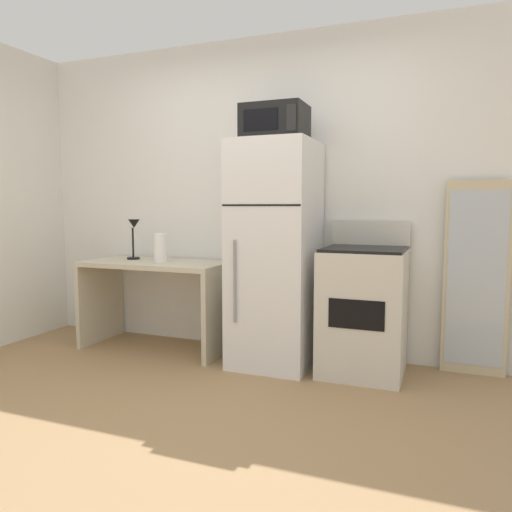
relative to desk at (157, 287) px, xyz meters
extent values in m
plane|color=#9E7A51|center=(0.86, -1.33, -0.53)|extent=(12.00, 12.00, 0.00)
cube|color=white|center=(0.86, 0.37, 0.77)|extent=(5.00, 0.10, 2.60)
cube|color=beige|center=(0.00, 0.00, 0.20)|extent=(1.24, 0.61, 0.04)
cube|color=beige|center=(-0.60, 0.00, -0.17)|extent=(0.04, 0.61, 0.71)
cube|color=beige|center=(0.60, 0.00, -0.17)|extent=(0.04, 0.61, 0.71)
cylinder|color=black|center=(-0.28, 0.06, 0.23)|extent=(0.11, 0.11, 0.02)
cylinder|color=black|center=(-0.28, 0.06, 0.37)|extent=(0.02, 0.02, 0.26)
cone|color=black|center=(-0.25, 0.04, 0.54)|extent=(0.10, 0.10, 0.08)
cylinder|color=white|center=(0.06, -0.02, 0.34)|extent=(0.11, 0.11, 0.24)
cube|color=white|center=(1.08, -0.02, 0.32)|extent=(0.59, 0.65, 1.70)
cube|color=black|center=(1.08, -0.35, 0.69)|extent=(0.58, 0.00, 0.01)
cylinder|color=gray|center=(0.89, -0.36, 0.15)|extent=(0.02, 0.02, 0.59)
cube|color=black|center=(1.08, -0.04, 1.30)|extent=(0.46, 0.34, 0.26)
cube|color=black|center=(1.03, -0.21, 1.30)|extent=(0.26, 0.01, 0.15)
cube|color=black|center=(1.26, -0.21, 1.30)|extent=(0.07, 0.01, 0.18)
cube|color=beige|center=(1.75, 0.00, -0.08)|extent=(0.58, 0.60, 0.90)
cube|color=black|center=(1.75, 0.00, 0.38)|extent=(0.56, 0.58, 0.02)
cube|color=beige|center=(1.75, 0.28, 0.48)|extent=(0.58, 0.04, 0.18)
cube|color=black|center=(1.75, -0.30, -0.03)|extent=(0.37, 0.01, 0.20)
cube|color=#C6B793|center=(2.50, 0.26, 0.17)|extent=(0.44, 0.03, 1.40)
cube|color=#B2BCC6|center=(2.50, 0.25, 0.17)|extent=(0.39, 0.00, 1.26)
camera|label=1|loc=(2.28, -3.49, 0.68)|focal=33.91mm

